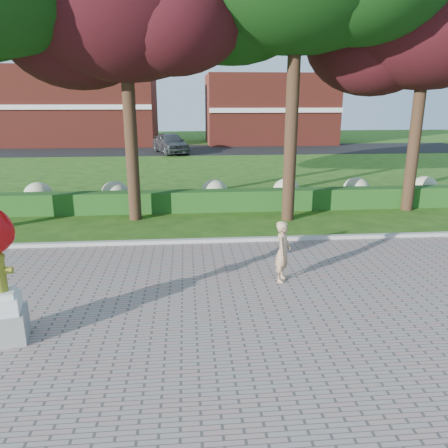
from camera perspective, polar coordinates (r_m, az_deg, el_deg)
The scene contains 11 objects.
ground at distance 10.42m, azimuth -3.92°, elevation -7.89°, with size 100.00×100.00×0.00m, color #224B12.
walkway at distance 6.94m, azimuth -3.20°, elevation -21.26°, with size 40.00×14.00×0.04m, color gray.
curb at distance 13.19m, azimuth -4.20°, elevation -2.29°, with size 40.00×0.18×0.15m, color #ADADA5.
lawn_hedge at distance 16.96m, azimuth -4.43°, elevation 3.01°, with size 24.00×0.70×0.80m, color #164E19.
hydrangea_row at distance 17.91m, azimuth -2.65°, elevation 4.24°, with size 20.10×1.10×0.99m.
street at distance 37.75m, azimuth -4.80°, elevation 9.64°, with size 50.00×8.00×0.02m, color black.
building_left at distance 44.63m, azimuth -18.33°, elevation 14.40°, with size 14.00×8.00×7.00m, color maroon.
building_right at distance 44.28m, azimuth 5.81°, elevation 14.70°, with size 12.00×8.00×6.40m, color maroon.
tree_far_right at distance 18.41m, azimuth 24.82°, elevation 23.30°, with size 7.88×6.72×10.21m.
woman at distance 10.35m, azimuth 7.70°, elevation -3.56°, with size 0.54×0.35×1.47m, color tan.
parked_car at distance 35.38m, azimuth -7.02°, elevation 10.48°, with size 1.92×4.76×1.62m, color #393C3F.
Camera 1 is at (-0.11, -9.52, 4.23)m, focal length 35.00 mm.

